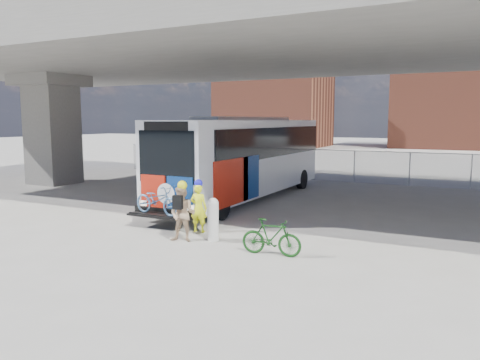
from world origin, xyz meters
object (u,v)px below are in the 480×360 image
Objects in this scene: cyclist_hivis at (199,207)px; bike_parked at (271,237)px; bus at (246,153)px; cyclist_tan at (183,213)px; bollard at (213,218)px.

bike_parked is (3.10, -1.35, -0.33)m from cyclist_hivis.
cyclist_tan is (1.67, -7.55, -1.25)m from bus.
cyclist_hivis is 0.94× the size of cyclist_tan.
cyclist_tan reaches higher than bike_parked.
bollard is 0.91m from cyclist_tan.
cyclist_tan is at bearing -77.54° from bus.
bike_parked is at bearing -59.36° from bus.
bus is at bearing -83.36° from cyclist_hivis.
cyclist_tan is at bearing -144.71° from bollard.
cyclist_hivis is (1.44, -6.31, -1.29)m from bus.
bike_parked is (4.54, -7.67, -1.62)m from bus.
cyclist_tan reaches higher than cyclist_hivis.
bollard is (2.40, -7.04, -1.42)m from bus.
bus is 7.57m from bollard.
bus is 6.60m from cyclist_hivis.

